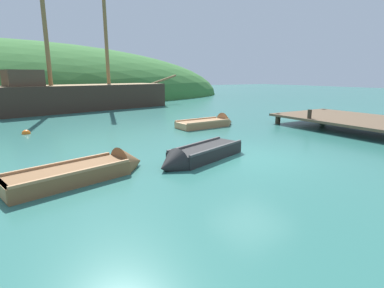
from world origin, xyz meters
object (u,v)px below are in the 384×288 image
at_px(rowboat_far, 211,124).
at_px(rowboat_portside, 90,173).
at_px(sailing_ship, 79,100).
at_px(rowboat_outer_right, 197,157).
at_px(buoy_orange, 26,134).

xyz_separation_m(rowboat_far, rowboat_portside, (-7.58, -5.06, 0.02)).
xyz_separation_m(sailing_ship, rowboat_outer_right, (0.21, -16.91, -0.61)).
bearing_deg(rowboat_portside, sailing_ship, 66.13).
xyz_separation_m(sailing_ship, rowboat_far, (4.48, -11.64, -0.64)).
bearing_deg(rowboat_far, rowboat_portside, -148.96).
bearing_deg(sailing_ship, rowboat_portside, -110.63).
bearing_deg(buoy_orange, sailing_ship, 64.74).
height_order(rowboat_far, buoy_orange, rowboat_far).
relative_size(rowboat_far, buoy_orange, 8.99).
bearing_deg(rowboat_outer_right, buoy_orange, -79.58).
height_order(sailing_ship, buoy_orange, sailing_ship).
bearing_deg(rowboat_outer_right, sailing_ship, -107.59).
distance_m(rowboat_far, buoy_orange, 9.10).
bearing_deg(rowboat_portside, buoy_orange, 84.59).
distance_m(sailing_ship, rowboat_far, 12.48).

